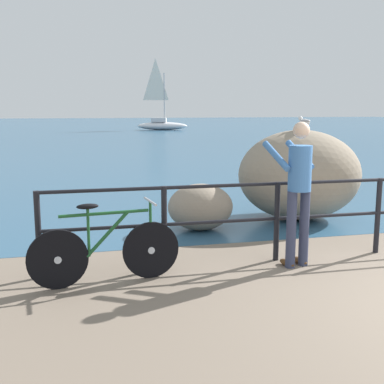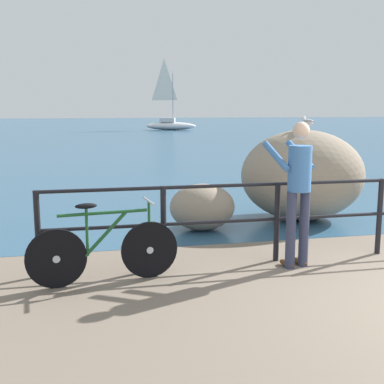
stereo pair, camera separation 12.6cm
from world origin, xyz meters
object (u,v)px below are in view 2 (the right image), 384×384
breakwater_boulder_main (303,175)px  breakwater_boulder_left (202,207)px  seagull (307,122)px  sailboat (170,122)px  person_at_railing (298,187)px  bicycle (105,249)px

breakwater_boulder_main → breakwater_boulder_left: bearing=-169.0°
seagull → sailboat: bearing=-15.0°
breakwater_boulder_main → seagull: 0.93m
sailboat → breakwater_boulder_left: bearing=-81.7°
person_at_railing → breakwater_boulder_main: 2.73m
breakwater_boulder_main → breakwater_boulder_left: (-1.89, -0.37, -0.41)m
person_at_railing → breakwater_boulder_left: bearing=5.1°
bicycle → breakwater_boulder_left: bicycle is taller
bicycle → seagull: (3.54, 2.44, 1.32)m
seagull → sailboat: size_ratio=0.06×
person_at_railing → breakwater_boulder_main: (1.20, 2.44, -0.21)m
breakwater_boulder_left → sailboat: bearing=81.0°
person_at_railing → breakwater_boulder_left: person_at_railing is taller
breakwater_boulder_main → sailboat: sailboat is taller
breakwater_boulder_main → breakwater_boulder_left: breakwater_boulder_main is taller
bicycle → breakwater_boulder_main: size_ratio=0.78×
breakwater_boulder_left → sailboat: size_ratio=0.17×
person_at_railing → sailboat: 37.96m
bicycle → person_at_railing: person_at_railing is taller
sailboat → person_at_railing: bearing=-80.2°
bicycle → breakwater_boulder_left: 2.70m
breakwater_boulder_main → seagull: (0.02, -0.07, 0.92)m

